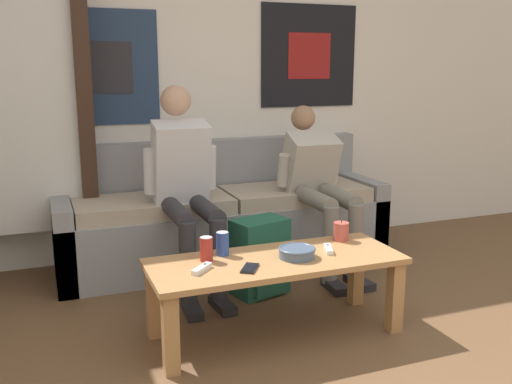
% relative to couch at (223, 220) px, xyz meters
% --- Properties ---
extents(wall_back, '(10.00, 0.07, 2.55)m').
position_rel_couch_xyz_m(wall_back, '(0.01, 0.34, 0.98)').
color(wall_back, white).
rests_on(wall_back, ground_plane).
extents(door_frame, '(1.00, 0.10, 2.15)m').
position_rel_couch_xyz_m(door_frame, '(-1.34, 0.12, 0.90)').
color(door_frame, '#382319').
rests_on(door_frame, ground_plane).
extents(couch, '(2.31, 0.68, 0.85)m').
position_rel_couch_xyz_m(couch, '(0.00, 0.00, 0.00)').
color(couch, gray).
rests_on(couch, ground_plane).
extents(coffee_table, '(1.31, 0.50, 0.42)m').
position_rel_couch_xyz_m(coffee_table, '(-0.11, -1.21, 0.04)').
color(coffee_table, '#B27F4C').
rests_on(coffee_table, ground_plane).
extents(person_seated_adult, '(0.47, 0.86, 1.26)m').
position_rel_couch_xyz_m(person_seated_adult, '(-0.36, -0.37, 0.39)').
color(person_seated_adult, '#2D2D33').
rests_on(person_seated_adult, ground_plane).
extents(person_seated_teen, '(0.47, 0.89, 1.11)m').
position_rel_couch_xyz_m(person_seated_teen, '(0.56, -0.37, 0.31)').
color(person_seated_teen, gray).
rests_on(person_seated_teen, ground_plane).
extents(backpack, '(0.37, 0.30, 0.47)m').
position_rel_couch_xyz_m(backpack, '(0.02, -0.67, -0.07)').
color(backpack, '#1E5642').
rests_on(backpack, ground_plane).
extents(ceramic_bowl, '(0.19, 0.19, 0.05)m').
position_rel_couch_xyz_m(ceramic_bowl, '(-0.00, -1.24, 0.15)').
color(ceramic_bowl, '#475B75').
rests_on(ceramic_bowl, coffee_table).
extents(pillar_candle, '(0.09, 0.09, 0.12)m').
position_rel_couch_xyz_m(pillar_candle, '(0.35, -1.06, 0.17)').
color(pillar_candle, '#B24C42').
rests_on(pillar_candle, coffee_table).
extents(drink_can_blue, '(0.07, 0.07, 0.12)m').
position_rel_couch_xyz_m(drink_can_blue, '(-0.35, -1.06, 0.18)').
color(drink_can_blue, '#28479E').
rests_on(drink_can_blue, coffee_table).
extents(drink_can_red, '(0.07, 0.07, 0.12)m').
position_rel_couch_xyz_m(drink_can_red, '(-0.45, -1.12, 0.18)').
color(drink_can_red, maroon).
rests_on(drink_can_red, coffee_table).
extents(game_controller_near_left, '(0.08, 0.15, 0.03)m').
position_rel_couch_xyz_m(game_controller_near_left, '(0.20, -1.21, 0.13)').
color(game_controller_near_left, white).
rests_on(game_controller_near_left, coffee_table).
extents(game_controller_near_right, '(0.13, 0.13, 0.03)m').
position_rel_couch_xyz_m(game_controller_near_right, '(-0.51, -1.26, 0.13)').
color(game_controller_near_right, white).
rests_on(game_controller_near_right, coffee_table).
extents(cell_phone, '(0.13, 0.15, 0.01)m').
position_rel_couch_xyz_m(cell_phone, '(-0.29, -1.31, 0.12)').
color(cell_phone, black).
rests_on(cell_phone, coffee_table).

